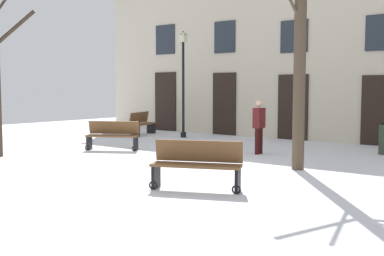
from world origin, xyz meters
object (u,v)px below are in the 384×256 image
bench_near_center_tree (113,135)px  person_crossing_plaza (259,124)px  streetlamp (183,73)px  bench_facing_shops (142,123)px  bench_near_lamp (197,164)px  tree_center (300,45)px

bench_near_center_tree → person_crossing_plaza: bearing=-4.2°
streetlamp → bench_facing_shops: bearing=-172.0°
streetlamp → bench_near_lamp: streetlamp is taller
bench_facing_shops → person_crossing_plaza: 7.00m
streetlamp → bench_facing_shops: streetlamp is taller
streetlamp → person_crossing_plaza: size_ratio=2.59×
tree_center → bench_facing_shops: size_ratio=3.12×
streetlamp → person_crossing_plaza: 5.53m
bench_near_lamp → streetlamp: bearing=106.7°
bench_near_center_tree → bench_near_lamp: bench_near_lamp is taller
tree_center → streetlamp: bearing=148.6°
streetlamp → tree_center: bearing=-31.4°
bench_facing_shops → bench_near_lamp: bench_facing_shops is taller
tree_center → streetlamp: size_ratio=1.31×
bench_facing_shops → person_crossing_plaza: (6.66, -2.11, 0.39)m
streetlamp → bench_near_lamp: bearing=-49.9°
tree_center → person_crossing_plaza: bearing=139.5°
streetlamp → bench_near_center_tree: 4.82m
tree_center → person_crossing_plaza: (-2.05, 1.75, -2.04)m
streetlamp → bench_near_lamp: 9.82m
bench_facing_shops → bench_near_center_tree: bearing=-165.5°
streetlamp → bench_near_center_tree: streetlamp is taller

